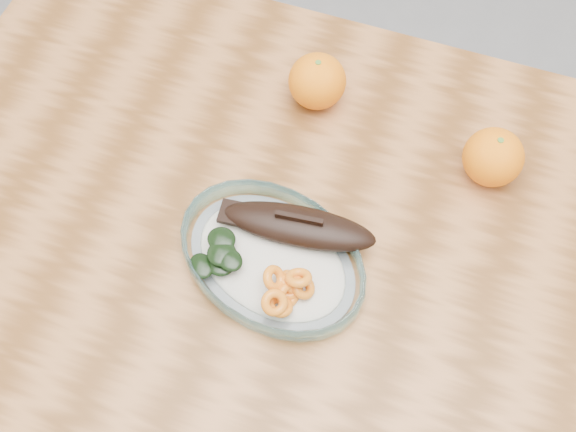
{
  "coord_description": "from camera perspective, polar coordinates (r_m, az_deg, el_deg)",
  "views": [
    {
      "loc": [
        0.09,
        -0.39,
        1.57
      ],
      "look_at": [
        -0.06,
        0.03,
        0.77
      ],
      "focal_mm": 45.0,
      "sensor_mm": 36.0,
      "label": 1
    }
  ],
  "objects": [
    {
      "name": "orange_right",
      "position": [
        0.98,
        15.9,
        4.49
      ],
      "size": [
        0.08,
        0.08,
        0.08
      ],
      "primitive_type": "sphere",
      "color": "#EC5A04",
      "rests_on": "dining_table"
    },
    {
      "name": "orange_left",
      "position": [
        1.02,
        2.32,
        10.6
      ],
      "size": [
        0.08,
        0.08,
        0.08
      ],
      "primitive_type": "sphere",
      "color": "#EC5A04",
      "rests_on": "dining_table"
    },
    {
      "name": "ground",
      "position": [
        1.62,
        1.69,
        -14.94
      ],
      "size": [
        3.0,
        3.0,
        0.0
      ],
      "primitive_type": "plane",
      "color": "slate",
      "rests_on": "ground"
    },
    {
      "name": "dining_table",
      "position": [
        1.0,
        2.65,
        -5.88
      ],
      "size": [
        1.2,
        0.8,
        0.75
      ],
      "color": "brown",
      "rests_on": "ground"
    },
    {
      "name": "plated_meal",
      "position": [
        0.89,
        -1.2,
        -3.18
      ],
      "size": [
        0.58,
        0.58,
        0.07
      ],
      "rotation": [
        0.0,
        0.0,
        -0.32
      ],
      "color": "white",
      "rests_on": "dining_table"
    }
  ]
}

